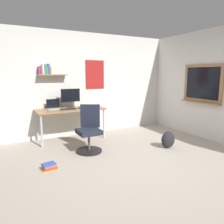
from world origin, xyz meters
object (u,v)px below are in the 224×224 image
Objects in this scene: desk at (71,112)px; laptop at (54,107)px; keyboard at (68,109)px; office_chair at (89,132)px; book_stack_on_floor at (49,167)px; monitor_primary at (71,97)px; coffee_mug at (98,105)px; backpack at (168,140)px; computer_mouse at (80,108)px.

laptop reaches higher than desk.
desk is at bearing 45.76° from keyboard.
book_stack_on_floor is (-0.94, -0.53, -0.35)m from office_chair.
monitor_primary reaches higher than desk.
backpack is (0.94, -1.53, -0.62)m from coffee_mug.
office_chair is 1.13m from book_stack_on_floor.
desk is 1.81m from book_stack_on_floor.
keyboard reaches higher than backpack.
office_chair is 10.33× the size of coffee_mug.
book_stack_on_floor is (-0.49, -1.62, -0.76)m from laptop.
backpack is at bearing -40.72° from keyboard.
desk is 4.46× the size of backpack.
monitor_primary is (0.04, 0.11, 0.34)m from desk.
desk is 4.33× the size of keyboard.
backpack is 1.47× the size of book_stack_on_floor.
laptop reaches higher than backpack.
computer_mouse is (0.56, -0.24, -0.04)m from laptop.
backpack is (1.44, -1.48, -0.59)m from computer_mouse.
book_stack_on_floor is at bearing -137.27° from coffee_mug.
coffee_mug is 1.90m from backpack.
keyboard is (0.28, -0.24, -0.04)m from laptop.
backpack is at bearing -43.62° from desk.
office_chair is 1.22m from monitor_primary.
book_stack_on_floor is (-0.85, -1.47, -0.63)m from desk.
laptop is 0.86× the size of backpack.
office_chair reaches higher than keyboard.
laptop is 0.46m from monitor_primary.
monitor_primary reaches higher than office_chair.
computer_mouse is 1.88m from book_stack_on_floor.
computer_mouse is 0.50m from coffee_mug.
office_chair is at bearing 29.33° from book_stack_on_floor.
office_chair is 0.94m from keyboard.
coffee_mug is at bearing 121.54° from backpack.
backpack is at bearing -45.79° from computer_mouse.
computer_mouse reaches higher than keyboard.
coffee_mug is at bearing -2.63° from desk.
office_chair is 0.94m from computer_mouse.
computer_mouse is at bearing -22.36° from desk.
monitor_primary is 1.89× the size of book_stack_on_floor.
office_chair is at bearing -79.06° from keyboard.
coffee_mug is at bearing 5.70° from computer_mouse.
coffee_mug reaches higher than keyboard.
computer_mouse reaches higher than desk.
computer_mouse is 0.42× the size of book_stack_on_floor.
keyboard is 0.78m from coffee_mug.
laptop is at bearing 170.01° from coffee_mug.
coffee_mug reaches higher than desk.
monitor_primary is 0.35m from computer_mouse.
backpack is at bearing -40.65° from laptop.
coffee_mug is 2.24m from book_stack_on_floor.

